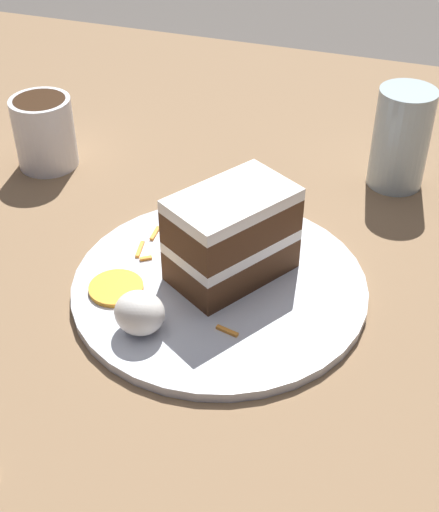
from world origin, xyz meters
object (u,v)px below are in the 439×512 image
Objects in this scene: plate at (220,286)px; coffee_mug at (44,130)px; cake_slice at (232,235)px; orange_garnish at (116,288)px; drinking_glass at (400,145)px; cream_dollop at (140,313)px.

coffee_mug reaches higher than plate.
cake_slice is 2.61× the size of orange_garnish.
drinking_glass is at bearing -117.73° from plate.
coffee_mug is (0.24, -0.25, 0.02)m from cream_dollop.
coffee_mug is at bearing -47.28° from orange_garnish.
plate is 0.10m from orange_garnish.
orange_garnish is (0.09, 0.04, 0.01)m from plate.
orange_garnish is at bearing 25.55° from plate.
orange_garnish is (0.10, 0.06, -0.04)m from cake_slice.
plate is 2.41× the size of drinking_glass.
orange_garnish is 0.44× the size of drinking_glass.
orange_garnish reaches higher than plate.
cream_dollop is 0.52× the size of coffee_mug.
plate is at bearing 149.91° from coffee_mug.
coffee_mug is at bearing -46.64° from cream_dollop.
cake_slice is 1.15× the size of drinking_glass.
cream_dollop is at bearing 133.36° from coffee_mug.
orange_garnish is (0.04, -0.04, -0.02)m from cream_dollop.
cream_dollop is at bearing 136.22° from orange_garnish.
cream_dollop is 0.39m from drinking_glass.
cream_dollop is at bearing 62.23° from drinking_glass.
drinking_glass reaches higher than orange_garnish.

